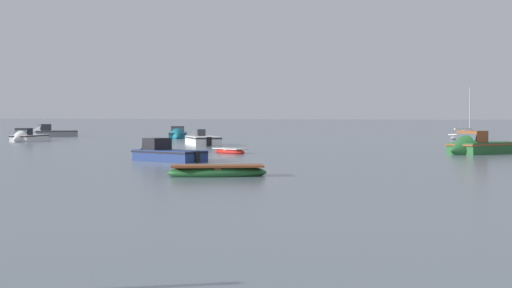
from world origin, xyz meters
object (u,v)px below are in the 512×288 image
(motorboat_moored_1, at_px, (475,149))
(rowboat_moored_4, at_px, (230,151))
(motorboat_moored_0, at_px, (47,134))
(motorboat_moored_5, at_px, (178,136))
(motorboat_moored_4, at_px, (201,142))
(rowboat_moored_2, at_px, (217,172))
(motorboat_moored_2, at_px, (25,139))
(sailboat_moored_0, at_px, (467,137))
(motorboat_moored_6, at_px, (160,156))

(motorboat_moored_1, height_order, rowboat_moored_4, motorboat_moored_1)
(motorboat_moored_0, height_order, motorboat_moored_5, motorboat_moored_0)
(motorboat_moored_1, bearing_deg, motorboat_moored_0, -84.98)
(motorboat_moored_4, relative_size, motorboat_moored_5, 1.15)
(motorboat_moored_4, bearing_deg, rowboat_moored_2, 170.39)
(motorboat_moored_4, bearing_deg, rowboat_moored_4, 176.69)
(motorboat_moored_2, bearing_deg, sailboat_moored_0, 112.43)
(motorboat_moored_0, relative_size, sailboat_moored_0, 0.98)
(motorboat_moored_4, relative_size, motorboat_moored_6, 1.19)
(rowboat_moored_2, height_order, motorboat_moored_4, motorboat_moored_4)
(motorboat_moored_0, height_order, rowboat_moored_2, motorboat_moored_0)
(motorboat_moored_1, relative_size, motorboat_moored_4, 0.98)
(motorboat_moored_1, relative_size, motorboat_moored_6, 1.17)
(motorboat_moored_2, height_order, rowboat_moored_4, motorboat_moored_2)
(motorboat_moored_6, bearing_deg, motorboat_moored_5, -45.44)
(motorboat_moored_4, height_order, motorboat_moored_6, motorboat_moored_4)
(motorboat_moored_6, bearing_deg, rowboat_moored_2, 148.88)
(sailboat_moored_0, xyz_separation_m, rowboat_moored_2, (-6.93, -56.92, -0.07))
(motorboat_moored_4, xyz_separation_m, motorboat_moored_6, (6.95, -23.37, -0.00))
(motorboat_moored_6, bearing_deg, sailboat_moored_0, -84.82)
(motorboat_moored_5, bearing_deg, motorboat_moored_0, -116.14)
(motorboat_moored_4, bearing_deg, sailboat_moored_0, -74.90)
(motorboat_moored_2, bearing_deg, motorboat_moored_6, 41.24)
(motorboat_moored_2, height_order, motorboat_moored_4, motorboat_moored_4)
(motorboat_moored_1, bearing_deg, rowboat_moored_2, 11.32)
(sailboat_moored_0, distance_m, motorboat_moored_6, 49.16)
(motorboat_moored_1, bearing_deg, motorboat_moored_4, -77.95)
(motorboat_moored_0, relative_size, motorboat_moored_1, 0.89)
(motorboat_moored_4, height_order, motorboat_moored_5, motorboat_moored_4)
(motorboat_moored_0, bearing_deg, motorboat_moored_2, 69.12)
(motorboat_moored_1, relative_size, rowboat_moored_4, 2.02)
(rowboat_moored_2, xyz_separation_m, motorboat_moored_5, (-24.03, 50.17, 0.12))
(motorboat_moored_1, relative_size, motorboat_moored_2, 1.19)
(rowboat_moored_2, relative_size, motorboat_moored_6, 0.84)
(motorboat_moored_0, xyz_separation_m, motorboat_moored_1, (51.42, -27.58, 0.02))
(rowboat_moored_4, bearing_deg, sailboat_moored_0, -76.94)
(rowboat_moored_2, bearing_deg, motorboat_moored_1, -136.10)
(motorboat_moored_0, distance_m, motorboat_moored_4, 32.97)
(motorboat_moored_2, xyz_separation_m, sailboat_moored_0, (41.14, 21.01, -0.05))
(sailboat_moored_0, bearing_deg, rowboat_moored_2, -153.96)
(motorboat_moored_0, distance_m, motorboat_moored_2, 17.38)
(rowboat_moored_2, relative_size, motorboat_moored_4, 0.71)
(rowboat_moored_4, bearing_deg, motorboat_moored_0, -9.07)
(motorboat_moored_2, relative_size, rowboat_moored_4, 1.70)
(motorboat_moored_0, distance_m, motorboat_moored_1, 58.36)
(motorboat_moored_5, distance_m, motorboat_moored_6, 43.58)
(motorboat_moored_0, bearing_deg, motorboat_moored_4, 99.62)
(motorboat_moored_1, distance_m, motorboat_moored_2, 45.45)
(motorboat_moored_2, bearing_deg, motorboat_moored_4, 77.80)
(motorboat_moored_1, xyz_separation_m, motorboat_moored_2, (-43.85, 11.94, -0.06))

